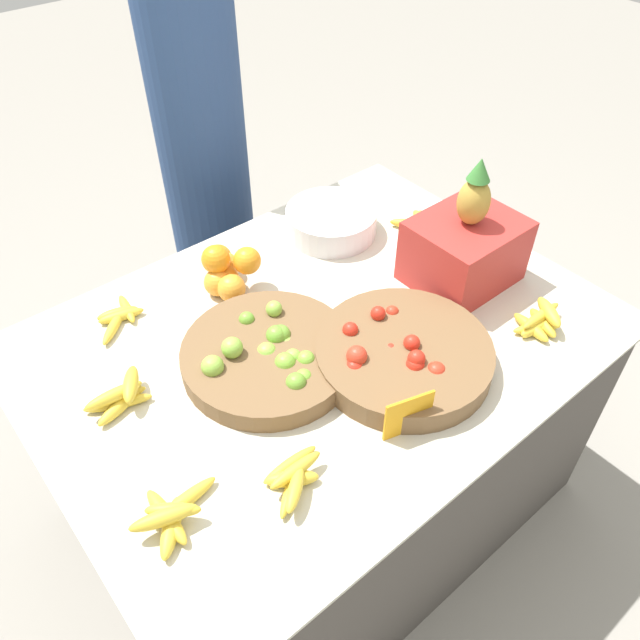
# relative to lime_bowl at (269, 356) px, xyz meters

# --- Properties ---
(ground_plane) EXTENTS (12.00, 12.00, 0.00)m
(ground_plane) POSITION_rel_lime_bowl_xyz_m (0.17, 0.00, -0.83)
(ground_plane) COLOR gray
(market_table) EXTENTS (1.48, 1.11, 0.80)m
(market_table) POSITION_rel_lime_bowl_xyz_m (0.17, 0.00, -0.43)
(market_table) COLOR #4C4742
(market_table) RESTS_ON ground_plane
(lime_bowl) EXTENTS (0.44, 0.44, 0.10)m
(lime_bowl) POSITION_rel_lime_bowl_xyz_m (0.00, 0.00, 0.00)
(lime_bowl) COLOR brown
(lime_bowl) RESTS_ON market_table
(tomato_basket) EXTENTS (0.44, 0.44, 0.10)m
(tomato_basket) POSITION_rel_lime_bowl_xyz_m (0.26, -0.21, 0.00)
(tomato_basket) COLOR brown
(tomato_basket) RESTS_ON market_table
(orange_pile) EXTENTS (0.16, 0.22, 0.14)m
(orange_pile) POSITION_rel_lime_bowl_xyz_m (0.09, 0.33, 0.03)
(orange_pile) COLOR orange
(orange_pile) RESTS_ON market_table
(metal_bowl) EXTENTS (0.29, 0.29, 0.08)m
(metal_bowl) POSITION_rel_lime_bowl_xyz_m (0.49, 0.34, 0.01)
(metal_bowl) COLOR silver
(metal_bowl) RESTS_ON market_table
(price_sign) EXTENTS (0.12, 0.04, 0.12)m
(price_sign) POSITION_rel_lime_bowl_xyz_m (0.12, -0.37, 0.03)
(price_sign) COLOR orange
(price_sign) RESTS_ON market_table
(produce_crate) EXTENTS (0.29, 0.25, 0.39)m
(produce_crate) POSITION_rel_lime_bowl_xyz_m (0.63, -0.07, 0.08)
(produce_crate) COLOR #B22D28
(produce_crate) RESTS_ON market_table
(banana_bunch_back_center) EXTENTS (0.21, 0.17, 0.06)m
(banana_bunch_back_center) POSITION_rel_lime_bowl_xyz_m (-0.41, -0.22, -0.01)
(banana_bunch_back_center) COLOR gold
(banana_bunch_back_center) RESTS_ON market_table
(banana_bunch_front_center) EXTENTS (0.17, 0.13, 0.06)m
(banana_bunch_front_center) POSITION_rel_lime_bowl_xyz_m (0.63, -0.35, -0.01)
(banana_bunch_front_center) COLOR gold
(banana_bunch_front_center) RESTS_ON market_table
(banana_bunch_middle_left) EXTENTS (0.16, 0.16, 0.03)m
(banana_bunch_middle_left) POSITION_rel_lime_bowl_xyz_m (-0.22, 0.39, -0.02)
(banana_bunch_middle_left) COLOR gold
(banana_bunch_middle_left) RESTS_ON market_table
(banana_bunch_middle_right) EXTENTS (0.17, 0.12, 0.06)m
(banana_bunch_middle_right) POSITION_rel_lime_bowl_xyz_m (-0.35, 0.12, -0.00)
(banana_bunch_middle_right) COLOR gold
(banana_bunch_middle_right) RESTS_ON market_table
(banana_bunch_front_left) EXTENTS (0.18, 0.15, 0.03)m
(banana_bunch_front_left) POSITION_rel_lime_bowl_xyz_m (0.74, 0.18, -0.01)
(banana_bunch_front_left) COLOR gold
(banana_bunch_front_left) RESTS_ON market_table
(banana_bunch_front_right) EXTENTS (0.17, 0.13, 0.05)m
(banana_bunch_front_right) POSITION_rel_lime_bowl_xyz_m (-0.17, -0.31, -0.01)
(banana_bunch_front_right) COLOR gold
(banana_bunch_front_right) RESTS_ON market_table
(vendor_person) EXTENTS (0.32, 0.32, 1.72)m
(vendor_person) POSITION_rel_lime_bowl_xyz_m (0.40, 0.95, -0.03)
(vendor_person) COLOR navy
(vendor_person) RESTS_ON ground_plane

